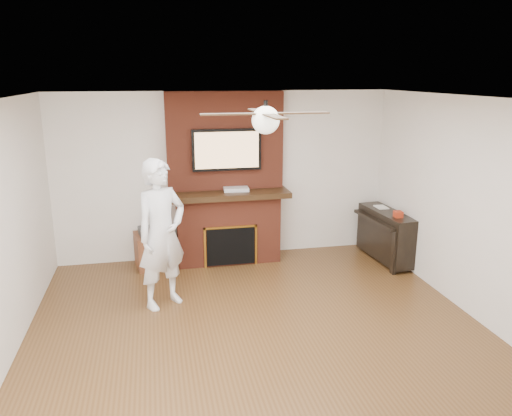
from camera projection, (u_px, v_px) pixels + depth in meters
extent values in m
cube|color=#4D3016|center=(264.00, 351.00, 5.25)|extent=(5.36, 5.86, 0.18)
cube|color=white|center=(266.00, 90.00, 4.55)|extent=(5.36, 5.86, 0.18)
cube|color=silver|center=(224.00, 175.00, 7.58)|extent=(5.36, 0.18, 2.50)
cube|color=silver|center=(498.00, 215.00, 5.41)|extent=(0.18, 5.86, 2.50)
cube|color=maroon|center=(228.00, 228.00, 7.46)|extent=(1.50, 0.50, 1.00)
cube|color=black|center=(228.00, 194.00, 7.29)|extent=(1.78, 0.64, 0.08)
cube|color=maroon|center=(225.00, 141.00, 7.26)|extent=(1.70, 0.20, 1.42)
cube|color=black|center=(231.00, 246.00, 7.27)|extent=(0.70, 0.06, 0.55)
cube|color=#BF8C2D|center=(231.00, 227.00, 7.18)|extent=(0.78, 0.02, 0.03)
cube|color=#BF8C2D|center=(205.00, 248.00, 7.19)|extent=(0.03, 0.02, 0.61)
cube|color=#BF8C2D|center=(256.00, 245.00, 7.33)|extent=(0.03, 0.02, 0.61)
cube|color=black|center=(227.00, 150.00, 7.15)|extent=(1.00, 0.07, 0.60)
cube|color=tan|center=(227.00, 150.00, 7.12)|extent=(0.92, 0.01, 0.52)
cylinder|color=black|center=(266.00, 108.00, 4.59)|extent=(0.04, 0.04, 0.14)
sphere|color=white|center=(266.00, 120.00, 4.62)|extent=(0.26, 0.26, 0.26)
cube|color=black|center=(300.00, 113.00, 4.67)|extent=(0.55, 0.11, 0.01)
cube|color=black|center=(258.00, 111.00, 4.91)|extent=(0.11, 0.55, 0.01)
cube|color=black|center=(230.00, 114.00, 4.54)|extent=(0.55, 0.11, 0.01)
cube|color=black|center=(274.00, 116.00, 4.29)|extent=(0.11, 0.55, 0.01)
imported|color=white|center=(162.00, 234.00, 5.89)|extent=(0.79, 0.74, 1.80)
cube|color=brown|center=(154.00, 250.00, 7.29)|extent=(0.59, 0.59, 0.49)
cube|color=#303032|center=(153.00, 231.00, 7.21)|extent=(0.44, 0.37, 0.10)
cube|color=black|center=(386.00, 235.00, 7.46)|extent=(0.43, 1.19, 0.72)
cube|color=black|center=(394.00, 253.00, 6.97)|extent=(0.05, 0.09, 0.63)
cube|color=black|center=(364.00, 230.00, 7.96)|extent=(0.05, 0.09, 0.63)
cube|color=black|center=(375.00, 220.00, 7.36)|extent=(0.21, 1.09, 0.05)
cube|color=silver|center=(381.00, 207.00, 7.58)|extent=(0.16, 0.23, 0.01)
cube|color=#A82D14|center=(398.00, 214.00, 7.06)|extent=(0.11, 0.11, 0.09)
cube|color=silver|center=(236.00, 189.00, 7.27)|extent=(0.37, 0.23, 0.05)
cylinder|color=#E8441B|center=(222.00, 261.00, 7.37)|extent=(0.07, 0.07, 0.12)
cylinder|color=#558435|center=(232.00, 260.00, 7.45)|extent=(0.07, 0.07, 0.08)
cylinder|color=beige|center=(233.00, 260.00, 7.41)|extent=(0.08, 0.08, 0.12)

